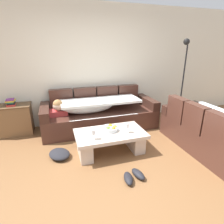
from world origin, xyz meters
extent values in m
plane|color=brown|center=(0.00, 0.00, 0.00)|extent=(14.00, 14.00, 0.00)
cube|color=silver|center=(0.00, 2.15, 1.35)|extent=(9.00, 0.10, 2.70)
cube|color=#482920|center=(0.11, 1.60, 0.21)|extent=(2.52, 0.92, 0.42)
cube|color=#482920|center=(-0.70, 1.98, 0.65)|extent=(0.51, 0.16, 0.46)
cube|color=#482920|center=(-0.16, 1.98, 0.65)|extent=(0.51, 0.16, 0.46)
cube|color=#482920|center=(0.38, 1.98, 0.65)|extent=(0.51, 0.16, 0.46)
cube|color=#482920|center=(0.92, 1.98, 0.65)|extent=(0.51, 0.16, 0.46)
cube|color=#392119|center=(-1.06, 1.60, 0.52)|extent=(0.18, 0.92, 0.20)
cube|color=#392119|center=(1.28, 1.60, 0.52)|extent=(0.18, 0.92, 0.20)
cube|color=#B23838|center=(-0.79, 1.59, 0.47)|extent=(0.36, 0.28, 0.11)
sphere|color=beige|center=(-0.79, 1.55, 0.64)|extent=(0.21, 0.21, 0.21)
sphere|color=#9E7042|center=(-0.79, 1.55, 0.67)|extent=(0.20, 0.20, 0.20)
ellipsoid|color=white|center=(-0.17, 1.55, 0.56)|extent=(1.10, 0.44, 0.28)
cube|color=white|center=(0.11, 1.53, 0.66)|extent=(1.70, 0.60, 0.05)
cube|color=white|center=(0.11, 1.16, 0.23)|extent=(1.44, 0.04, 0.38)
cube|color=#482920|center=(1.76, 0.11, 0.21)|extent=(0.92, 1.78, 0.42)
cube|color=#482920|center=(1.38, -0.37, 0.65)|extent=(0.16, 0.45, 0.46)
cube|color=#482920|center=(1.38, 0.11, 0.65)|extent=(0.16, 0.45, 0.46)
cube|color=#482920|center=(1.38, 0.58, 0.65)|extent=(0.16, 0.45, 0.46)
cube|color=#392119|center=(1.76, 0.91, 0.52)|extent=(0.92, 0.18, 0.20)
cube|color=#4C4C56|center=(1.77, 0.64, 0.47)|extent=(0.28, 0.36, 0.11)
sphere|color=tan|center=(1.81, 0.64, 0.64)|extent=(0.21, 0.21, 0.21)
sphere|color=black|center=(1.81, 0.64, 0.67)|extent=(0.20, 0.20, 0.20)
ellipsoid|color=silver|center=(1.81, 0.02, 0.56)|extent=(0.44, 0.86, 0.28)
cube|color=silver|center=(1.83, 0.11, 0.66)|extent=(0.60, 1.31, 0.05)
cube|color=beige|center=(0.02, 0.55, 0.35)|extent=(1.20, 0.68, 0.06)
cube|color=beige|center=(-0.44, 0.55, 0.16)|extent=(0.20, 0.54, 0.32)
cube|color=beige|center=(0.48, 0.55, 0.16)|extent=(0.20, 0.54, 0.32)
cylinder|color=silver|center=(0.03, 0.61, 0.42)|extent=(0.28, 0.28, 0.07)
sphere|color=gold|center=(0.12, 0.60, 0.44)|extent=(0.08, 0.08, 0.08)
sphere|color=#6AA52F|center=(-0.01, 0.57, 0.44)|extent=(0.08, 0.08, 0.08)
sphere|color=orange|center=(0.06, 0.67, 0.44)|extent=(0.08, 0.08, 0.08)
sphere|color=orange|center=(0.07, 0.54, 0.44)|extent=(0.08, 0.08, 0.08)
cylinder|color=silver|center=(-0.31, 0.39, 0.38)|extent=(0.06, 0.06, 0.01)
cylinder|color=silver|center=(-0.31, 0.39, 0.42)|extent=(0.01, 0.01, 0.07)
cylinder|color=silver|center=(-0.31, 0.39, 0.50)|extent=(0.07, 0.07, 0.08)
cylinder|color=silver|center=(0.29, 0.46, 0.38)|extent=(0.06, 0.06, 0.01)
cylinder|color=silver|center=(0.29, 0.46, 0.42)|extent=(0.01, 0.01, 0.07)
cylinder|color=silver|center=(0.29, 0.46, 0.50)|extent=(0.07, 0.07, 0.08)
cube|color=white|center=(0.25, 0.65, 0.39)|extent=(0.31, 0.25, 0.01)
cube|color=brown|center=(-1.70, 1.85, 0.31)|extent=(0.70, 0.42, 0.62)
cube|color=brown|center=(-1.70, 1.85, 0.63)|extent=(0.72, 0.44, 0.02)
cube|color=red|center=(-1.71, 1.84, 0.66)|extent=(0.18, 0.21, 0.03)
cube|color=black|center=(-1.70, 1.84, 0.69)|extent=(0.15, 0.19, 0.03)
cube|color=#338C59|center=(-1.71, 1.85, 0.71)|extent=(0.15, 0.18, 0.02)
cube|color=gold|center=(-1.71, 1.86, 0.74)|extent=(0.17, 0.20, 0.03)
cube|color=#72337F|center=(-1.71, 1.86, 0.76)|extent=(0.16, 0.18, 0.02)
cylinder|color=black|center=(2.17, 1.51, 0.01)|extent=(0.28, 0.28, 0.02)
cylinder|color=black|center=(2.17, 1.51, 0.92)|extent=(0.03, 0.03, 1.80)
sphere|color=black|center=(2.05, 1.41, 1.88)|extent=(0.14, 0.14, 0.14)
ellipsoid|color=black|center=(0.03, -0.27, 0.04)|extent=(0.17, 0.29, 0.09)
ellipsoid|color=black|center=(0.20, -0.23, 0.04)|extent=(0.17, 0.29, 0.09)
ellipsoid|color=#232328|center=(-0.86, 0.63, 0.06)|extent=(0.46, 0.50, 0.12)
camera|label=1|loc=(-0.82, -2.18, 1.77)|focal=29.20mm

